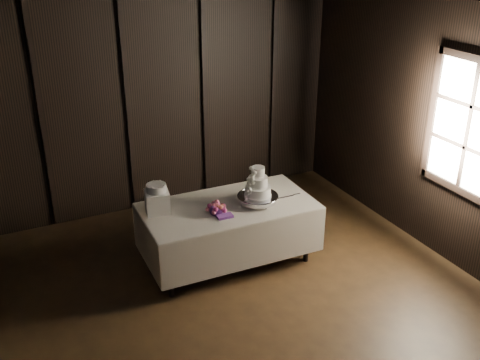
{
  "coord_description": "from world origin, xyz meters",
  "views": [
    {
      "loc": [
        -1.8,
        -3.61,
        3.71
      ],
      "look_at": [
        0.75,
        1.63,
        1.05
      ],
      "focal_mm": 42.0,
      "sensor_mm": 36.0,
      "label": 1
    }
  ],
  "objects_px": {
    "cake_stand": "(258,199)",
    "bouquet": "(216,209)",
    "wedding_cake": "(256,185)",
    "display_table": "(229,231)",
    "box_pedestal": "(157,202)",
    "small_cake": "(156,188)"
  },
  "relations": [
    {
      "from": "cake_stand",
      "to": "small_cake",
      "type": "height_order",
      "value": "small_cake"
    },
    {
      "from": "cake_stand",
      "to": "wedding_cake",
      "type": "xyz_separation_m",
      "value": [
        -0.03,
        -0.02,
        0.19
      ]
    },
    {
      "from": "cake_stand",
      "to": "small_cake",
      "type": "relative_size",
      "value": 2.18
    },
    {
      "from": "cake_stand",
      "to": "box_pedestal",
      "type": "xyz_separation_m",
      "value": [
        -1.12,
        0.29,
        0.08
      ]
    },
    {
      "from": "wedding_cake",
      "to": "small_cake",
      "type": "relative_size",
      "value": 1.62
    },
    {
      "from": "wedding_cake",
      "to": "display_table",
      "type": "bearing_deg",
      "value": 148.97
    },
    {
      "from": "display_table",
      "to": "wedding_cake",
      "type": "distance_m",
      "value": 0.66
    },
    {
      "from": "display_table",
      "to": "small_cake",
      "type": "relative_size",
      "value": 9.06
    },
    {
      "from": "cake_stand",
      "to": "bouquet",
      "type": "height_order",
      "value": "bouquet"
    },
    {
      "from": "display_table",
      "to": "wedding_cake",
      "type": "xyz_separation_m",
      "value": [
        0.31,
        -0.1,
        0.58
      ]
    },
    {
      "from": "cake_stand",
      "to": "small_cake",
      "type": "distance_m",
      "value": 1.18
    },
    {
      "from": "cake_stand",
      "to": "small_cake",
      "type": "xyz_separation_m",
      "value": [
        -1.12,
        0.29,
        0.25
      ]
    },
    {
      "from": "display_table",
      "to": "cake_stand",
      "type": "bearing_deg",
      "value": -13.12
    },
    {
      "from": "cake_stand",
      "to": "wedding_cake",
      "type": "height_order",
      "value": "wedding_cake"
    },
    {
      "from": "cake_stand",
      "to": "bouquet",
      "type": "relative_size",
      "value": 1.25
    },
    {
      "from": "cake_stand",
      "to": "box_pedestal",
      "type": "relative_size",
      "value": 1.86
    },
    {
      "from": "bouquet",
      "to": "small_cake",
      "type": "distance_m",
      "value": 0.7
    },
    {
      "from": "wedding_cake",
      "to": "box_pedestal",
      "type": "height_order",
      "value": "wedding_cake"
    },
    {
      "from": "display_table",
      "to": "box_pedestal",
      "type": "xyz_separation_m",
      "value": [
        -0.78,
        0.2,
        0.47
      ]
    },
    {
      "from": "display_table",
      "to": "bouquet",
      "type": "bearing_deg",
      "value": -146.88
    },
    {
      "from": "bouquet",
      "to": "small_cake",
      "type": "height_order",
      "value": "small_cake"
    },
    {
      "from": "wedding_cake",
      "to": "small_cake",
      "type": "distance_m",
      "value": 1.13
    }
  ]
}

